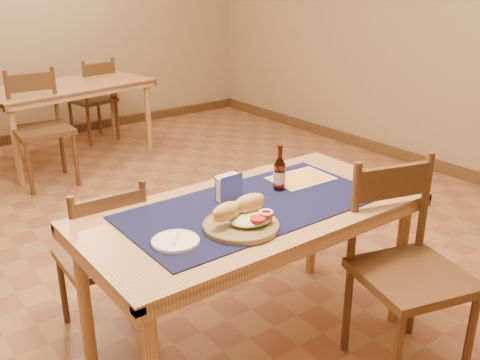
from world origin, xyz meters
TOP-DOWN VIEW (x-y plane):
  - room at (0.00, 0.00)m, footprint 6.04×7.04m
  - main_table at (0.00, -0.80)m, footprint 1.60×0.80m
  - placemat at (0.00, -0.80)m, footprint 1.20×0.60m
  - baseboard at (0.00, 0.00)m, footprint 6.00×7.00m
  - back_table at (0.37, 2.57)m, footprint 1.70×1.05m
  - chair_main_far at (-0.53, -0.29)m, footprint 0.41×0.41m
  - chair_main_near at (0.47, -1.32)m, footprint 0.56×0.56m
  - chair_back_near at (-0.07, 2.07)m, footprint 0.48×0.48m
  - chair_back_far at (0.81, 3.03)m, footprint 0.49×0.49m
  - sandwich_plate at (-0.17, -0.95)m, footprint 0.32×0.32m
  - side_plate at (-0.47, -0.90)m, footprint 0.19×0.19m
  - fork at (-0.45, -0.88)m, footprint 0.10×0.11m
  - beer_bottle at (0.22, -0.72)m, footprint 0.06×0.06m
  - napkin_holder at (-0.04, -0.67)m, footprint 0.14×0.05m
  - menu_card at (0.41, -0.68)m, footprint 0.32×0.24m

SIDE VIEW (x-z plane):
  - baseboard at x=0.00m, z-range 0.00..0.10m
  - chair_main_far at x=-0.53m, z-range 0.02..0.87m
  - chair_back_far at x=0.81m, z-range 0.02..0.93m
  - chair_main_near at x=0.47m, z-range 0.02..1.00m
  - chair_back_near at x=-0.07m, z-range 0.02..1.01m
  - main_table at x=0.00m, z-range 0.29..1.04m
  - back_table at x=0.37m, z-range 0.29..1.04m
  - placemat at x=0.00m, z-range 0.75..0.76m
  - menu_card at x=0.41m, z-range 0.76..0.76m
  - side_plate at x=-0.47m, z-range 0.76..0.77m
  - fork at x=-0.45m, z-range 0.77..0.77m
  - sandwich_plate at x=-0.17m, z-range 0.73..0.85m
  - napkin_holder at x=-0.04m, z-range 0.75..0.88m
  - beer_bottle at x=0.22m, z-range 0.73..0.95m
  - room at x=0.00m, z-range -0.02..2.82m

